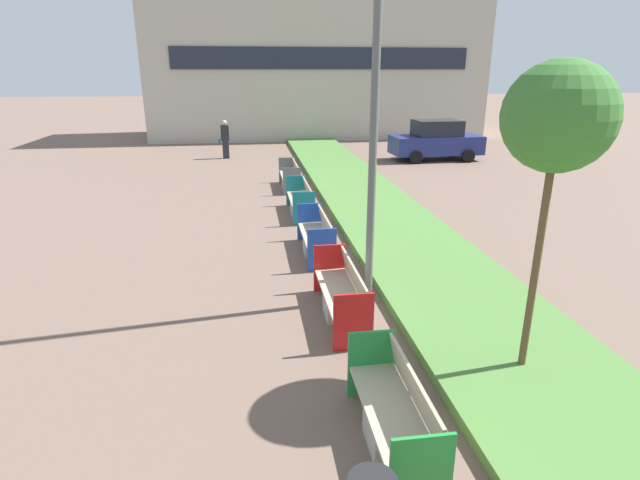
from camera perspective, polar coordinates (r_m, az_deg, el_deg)
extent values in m
cube|color=#4C7A38|center=(11.15, 12.06, -2.52)|extent=(2.80, 120.00, 0.18)
cube|color=#B2AD9E|center=(33.66, -0.52, 19.22)|extent=(20.40, 6.67, 8.55)
cube|color=#1E2333|center=(30.32, 0.41, 20.06)|extent=(17.13, 0.08, 1.20)
cube|color=#ADA8A0|center=(6.10, 8.11, -20.74)|extent=(0.52, 0.60, 0.42)
cube|color=#BCAD8E|center=(5.96, 8.21, -19.04)|extent=(0.58, 1.89, 0.05)
cube|color=#BCAD8E|center=(5.87, 10.98, -16.64)|extent=(0.14, 1.82, 0.48)
cube|color=#238C3D|center=(5.25, 11.45, -25.05)|extent=(0.62, 0.04, 0.94)
cube|color=#238C3D|center=(6.70, 5.87, -13.85)|extent=(0.62, 0.04, 0.94)
cube|color=#ADA8A0|center=(8.72, 2.29, -7.51)|extent=(0.52, 0.60, 0.42)
cube|color=#BCAD8E|center=(8.62, 2.31, -6.14)|extent=(0.58, 2.17, 0.05)
cube|color=#BCAD8E|center=(8.56, 4.11, -4.42)|extent=(0.14, 2.08, 0.48)
cube|color=red|center=(7.63, 3.84, -9.38)|extent=(0.62, 0.04, 0.94)
cube|color=red|center=(9.60, 1.11, -3.20)|extent=(0.62, 0.04, 0.94)
cube|color=#ADA8A0|center=(11.61, -0.55, -0.61)|extent=(0.52, 0.60, 0.42)
cube|color=#BCAD8E|center=(11.53, -0.55, 0.47)|extent=(0.58, 2.07, 0.05)
cube|color=#BCAD8E|center=(11.49, 0.78, 1.77)|extent=(0.14, 1.99, 0.48)
cube|color=blue|center=(10.53, 0.22, -1.16)|extent=(0.62, 0.04, 0.94)
cube|color=blue|center=(12.52, -1.21, 2.12)|extent=(0.62, 0.04, 0.94)
cube|color=#ADA8A0|center=(14.83, -2.33, 3.73)|extent=(0.52, 0.60, 0.42)
cube|color=#BCAD8E|center=(14.77, -2.34, 4.59)|extent=(0.58, 2.16, 0.05)
cube|color=#BCAD8E|center=(14.73, -1.30, 5.62)|extent=(0.14, 2.07, 0.48)
cube|color=#197A7F|center=(13.70, -1.85, 3.60)|extent=(0.62, 0.04, 0.94)
cube|color=#197A7F|center=(15.82, -2.76, 5.67)|extent=(0.62, 0.04, 0.94)
cube|color=#ADA8A0|center=(18.24, -3.51, 6.59)|extent=(0.52, 0.60, 0.42)
cube|color=#BCAD8E|center=(18.19, -3.52, 7.30)|extent=(0.58, 2.06, 0.05)
cube|color=#BCAD8E|center=(18.16, -2.68, 8.14)|extent=(0.14, 1.98, 0.48)
cube|color=slate|center=(17.16, -3.22, 6.71)|extent=(0.62, 0.04, 0.94)
cube|color=slate|center=(19.21, -3.80, 8.01)|extent=(0.62, 0.04, 0.94)
cylinder|color=#56595B|center=(8.54, 6.41, 19.12)|extent=(0.14, 0.14, 8.26)
cylinder|color=brown|center=(7.13, 23.41, -3.16)|extent=(0.10, 0.10, 3.19)
sphere|color=#38702D|center=(6.71, 25.62, 12.59)|extent=(1.34, 1.34, 1.34)
cube|color=#232633|center=(24.90, -10.70, 10.15)|extent=(0.30, 0.22, 0.87)
cube|color=#232328|center=(24.80, -10.82, 11.95)|extent=(0.38, 0.24, 0.70)
sphere|color=tan|center=(24.75, -10.88, 13.03)|extent=(0.24, 0.24, 0.24)
cube|color=#236051|center=(24.86, -11.42, 11.00)|extent=(0.12, 0.20, 0.18)
cube|color=navy|center=(24.64, 13.09, 10.57)|extent=(4.24, 1.85, 0.84)
cube|color=black|center=(24.55, 13.23, 12.37)|extent=(2.13, 1.59, 0.72)
cylinder|color=black|center=(24.37, 16.58, 9.19)|extent=(0.60, 0.20, 0.60)
cylinder|color=black|center=(26.00, 14.94, 9.90)|extent=(0.60, 0.20, 0.60)
cylinder|color=black|center=(23.44, 10.89, 9.27)|extent=(0.60, 0.20, 0.60)
cylinder|color=black|center=(25.12, 9.56, 9.97)|extent=(0.60, 0.20, 0.60)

